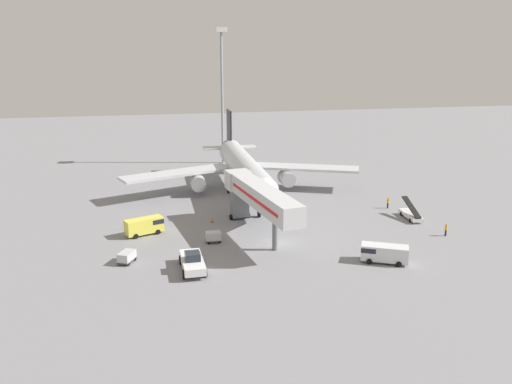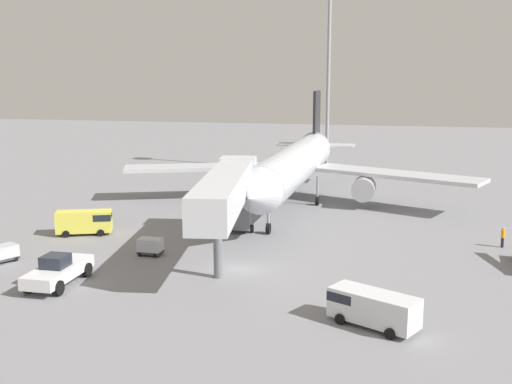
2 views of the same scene
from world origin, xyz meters
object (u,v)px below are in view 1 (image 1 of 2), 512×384
(service_van_rear_left, at_px, (145,225))
(safety_cone_alpha, at_px, (212,220))
(airplane_at_gate, at_px, (243,167))
(belt_loader_truck, at_px, (411,214))
(jet_bridge, at_px, (257,196))
(ground_crew_worker_midground, at_px, (388,202))
(baggage_cart_mid_right, at_px, (127,257))
(pushback_tug, at_px, (193,262))
(service_van_mid_left, at_px, (383,253))
(ground_crew_worker_foreground, at_px, (446,229))
(baggage_cart_far_right, at_px, (213,237))
(apron_light_mast, at_px, (222,73))

(service_van_rear_left, bearing_deg, safety_cone_alpha, 18.49)
(service_van_rear_left, bearing_deg, airplane_at_gate, 46.28)
(belt_loader_truck, bearing_deg, jet_bridge, -175.62)
(airplane_at_gate, height_order, ground_crew_worker_midground, airplane_at_gate)
(ground_crew_worker_midground, bearing_deg, belt_loader_truck, -80.67)
(baggage_cart_mid_right, distance_m, ground_crew_worker_midground, 43.80)
(airplane_at_gate, relative_size, belt_loader_truck, 7.69)
(airplane_at_gate, distance_m, ground_crew_worker_midground, 25.96)
(belt_loader_truck, bearing_deg, airplane_at_gate, 138.24)
(pushback_tug, height_order, service_van_rear_left, pushback_tug)
(belt_loader_truck, distance_m, service_van_mid_left, 18.98)
(pushback_tug, relative_size, baggage_cart_mid_right, 2.38)
(ground_crew_worker_foreground, height_order, ground_crew_worker_midground, ground_crew_worker_midground)
(pushback_tug, distance_m, safety_cone_alpha, 17.94)
(baggage_cart_far_right, distance_m, ground_crew_worker_midground, 31.62)
(pushback_tug, bearing_deg, ground_crew_worker_midground, 28.38)
(airplane_at_gate, distance_m, service_van_rear_left, 25.76)
(airplane_at_gate, relative_size, apron_light_mast, 1.47)
(pushback_tug, xyz_separation_m, baggage_cart_far_right, (3.67, 8.73, -0.27))
(belt_loader_truck, distance_m, ground_crew_worker_foreground, 8.20)
(service_van_mid_left, xyz_separation_m, safety_cone_alpha, (-18.32, 19.76, -0.90))
(service_van_mid_left, xyz_separation_m, baggage_cart_far_right, (-19.35, 11.20, -0.42))
(airplane_at_gate, distance_m, pushback_tug, 34.90)
(airplane_at_gate, xyz_separation_m, ground_crew_worker_midground, (21.43, -14.14, -3.87))
(jet_bridge, xyz_separation_m, baggage_cart_mid_right, (-17.79, -6.45, -4.88))
(safety_cone_alpha, bearing_deg, baggage_cart_far_right, -96.84)
(service_van_mid_left, xyz_separation_m, ground_crew_worker_midground, (10.80, 20.74, -0.26))
(airplane_at_gate, bearing_deg, service_van_rear_left, -133.72)
(pushback_tug, relative_size, apron_light_mast, 0.22)
(ground_crew_worker_foreground, distance_m, apron_light_mast, 62.96)
(service_van_mid_left, bearing_deg, airplane_at_gate, 106.95)
(baggage_cart_mid_right, bearing_deg, apron_light_mast, 69.67)
(ground_crew_worker_foreground, xyz_separation_m, ground_crew_worker_midground, (-1.93, 13.99, 0.03))
(service_van_rear_left, height_order, baggage_cart_mid_right, service_van_rear_left)
(airplane_at_gate, height_order, apron_light_mast, apron_light_mast)
(ground_crew_worker_midground, xyz_separation_m, apron_light_mast, (-20.82, 41.48, 19.23))
(pushback_tug, distance_m, ground_crew_worker_foreground, 36.00)
(airplane_at_gate, bearing_deg, belt_loader_truck, -41.76)
(safety_cone_alpha, bearing_deg, ground_crew_worker_midground, 1.92)
(jet_bridge, xyz_separation_m, safety_cone_alpha, (-5.47, 6.76, -5.31))
(baggage_cart_mid_right, height_order, ground_crew_worker_midground, ground_crew_worker_midground)
(apron_light_mast, bearing_deg, ground_crew_worker_midground, -63.35)
(airplane_at_gate, distance_m, belt_loader_truck, 30.30)
(jet_bridge, xyz_separation_m, ground_crew_worker_midground, (23.64, 7.74, -4.67))
(airplane_at_gate, relative_size, baggage_cart_mid_right, 15.83)
(airplane_at_gate, xyz_separation_m, service_van_rear_left, (-17.63, -18.44, -3.53))
(jet_bridge, distance_m, baggage_cart_mid_right, 19.54)
(ground_crew_worker_midground, distance_m, apron_light_mast, 50.23)
(service_van_rear_left, bearing_deg, ground_crew_worker_midground, 6.28)
(service_van_mid_left, relative_size, apron_light_mast, 0.20)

